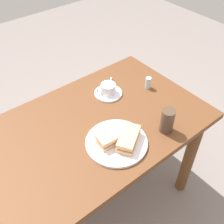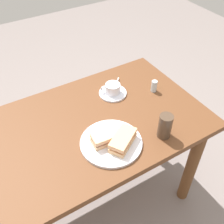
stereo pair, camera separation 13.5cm
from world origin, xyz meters
name	(u,v)px [view 2 (the right image)]	position (x,y,z in m)	size (l,w,h in m)	color
ground_plane	(92,199)	(0.00, 0.00, 0.00)	(6.00, 6.00, 0.00)	gray
dining_table	(86,142)	(0.00, 0.00, 0.59)	(1.23, 0.72, 0.71)	brown
sandwich_plate	(111,143)	(-0.05, 0.17, 0.72)	(0.29, 0.29, 0.01)	white
sandwich_front	(106,137)	(-0.04, 0.15, 0.75)	(0.14, 0.08, 0.05)	#E1B080
sandwich_back	(123,140)	(-0.09, 0.21, 0.75)	(0.17, 0.14, 0.05)	#E3AD75
coffee_saucer	(113,93)	(-0.25, -0.14, 0.72)	(0.15, 0.15, 0.01)	white
coffee_cup	(112,88)	(-0.25, -0.14, 0.75)	(0.10, 0.08, 0.06)	white
spoon	(116,84)	(-0.30, -0.19, 0.73)	(0.08, 0.08, 0.01)	silver
salt_shaker	(154,86)	(-0.46, -0.04, 0.75)	(0.03, 0.03, 0.07)	silver
drinking_glass	(165,126)	(-0.29, 0.25, 0.78)	(0.06, 0.06, 0.12)	#4B382A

